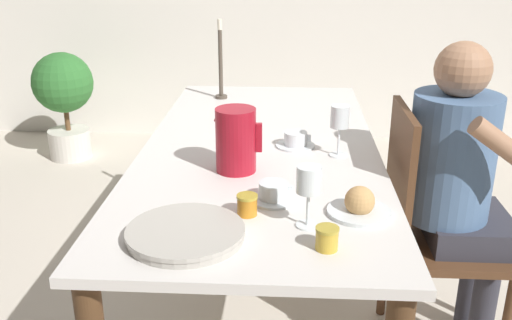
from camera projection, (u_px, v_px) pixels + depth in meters
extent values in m
plane|color=beige|center=(260.00, 313.00, 2.45)|extent=(20.00, 20.00, 0.00)
cube|color=silver|center=(260.00, 149.00, 2.18)|extent=(0.89, 1.89, 0.03)
cylinder|color=#472D19|center=(199.00, 159.00, 3.17)|extent=(0.07, 0.07, 0.74)
cylinder|color=#472D19|center=(338.00, 161.00, 3.12)|extent=(0.07, 0.07, 0.74)
cylinder|color=#51331E|center=(474.00, 272.00, 2.36)|extent=(0.04, 0.04, 0.43)
cylinder|color=#51331E|center=(384.00, 269.00, 2.38)|extent=(0.04, 0.04, 0.43)
cube|color=#51331E|center=(447.00, 244.00, 2.11)|extent=(0.42, 0.42, 0.03)
cube|color=#51331E|center=(400.00, 177.00, 2.03)|extent=(0.03, 0.39, 0.50)
cylinder|color=#33333D|center=(471.00, 280.00, 2.27)|extent=(0.09, 0.09, 0.46)
cylinder|color=#33333D|center=(484.00, 304.00, 2.13)|extent=(0.09, 0.09, 0.46)
cube|color=#33333D|center=(467.00, 228.00, 2.11)|extent=(0.30, 0.34, 0.11)
cylinder|color=#4C6B93|center=(451.00, 158.00, 2.01)|extent=(0.30, 0.30, 0.46)
sphere|color=#A37556|center=(463.00, 70.00, 1.90)|extent=(0.19, 0.19, 0.19)
cylinder|color=#A37556|center=(506.00, 148.00, 1.77)|extent=(0.25, 0.06, 0.20)
cylinder|color=#A31423|center=(236.00, 140.00, 1.90)|extent=(0.14, 0.14, 0.22)
cube|color=#A31423|center=(259.00, 137.00, 1.90)|extent=(0.02, 0.02, 0.10)
cone|color=#A31423|center=(219.00, 115.00, 1.88)|extent=(0.04, 0.04, 0.04)
cylinder|color=white|center=(338.00, 155.00, 2.08)|extent=(0.06, 0.06, 0.00)
cylinder|color=white|center=(339.00, 141.00, 2.06)|extent=(0.01, 0.01, 0.10)
cylinder|color=white|center=(340.00, 117.00, 2.02)|extent=(0.07, 0.07, 0.08)
cylinder|color=white|center=(307.00, 225.00, 1.56)|extent=(0.06, 0.06, 0.00)
cylinder|color=white|center=(308.00, 208.00, 1.54)|extent=(0.01, 0.01, 0.10)
cylinder|color=white|center=(309.00, 179.00, 1.51)|extent=(0.07, 0.07, 0.07)
cylinder|color=orange|center=(309.00, 185.00, 1.52)|extent=(0.06, 0.06, 0.04)
cylinder|color=silver|center=(273.00, 199.00, 1.72)|extent=(0.15, 0.15, 0.01)
cylinder|color=silver|center=(273.00, 190.00, 1.71)|extent=(0.09, 0.09, 0.05)
cube|color=silver|center=(290.00, 190.00, 1.71)|extent=(0.01, 0.01, 0.03)
cylinder|color=silver|center=(295.00, 145.00, 2.17)|extent=(0.15, 0.15, 0.01)
cylinder|color=silver|center=(296.00, 138.00, 2.16)|extent=(0.09, 0.09, 0.05)
cube|color=silver|center=(309.00, 138.00, 2.16)|extent=(0.01, 0.01, 0.03)
cylinder|color=#B7B2A8|center=(186.00, 236.00, 1.49)|extent=(0.31, 0.31, 0.02)
cylinder|color=#B7B2A8|center=(185.00, 230.00, 1.49)|extent=(0.31, 0.31, 0.01)
cylinder|color=silver|center=(359.00, 212.00, 1.63)|extent=(0.18, 0.18, 0.01)
sphere|color=tan|center=(360.00, 201.00, 1.62)|extent=(0.09, 0.09, 0.09)
cylinder|color=#C67A1E|center=(247.00, 205.00, 1.62)|extent=(0.06, 0.06, 0.06)
cylinder|color=gold|center=(247.00, 196.00, 1.61)|extent=(0.06, 0.06, 0.01)
cylinder|color=gold|center=(327.00, 238.00, 1.43)|extent=(0.06, 0.06, 0.06)
cylinder|color=gold|center=(327.00, 229.00, 1.43)|extent=(0.06, 0.06, 0.01)
cylinder|color=#4C4238|center=(221.00, 97.00, 2.84)|extent=(0.06, 0.06, 0.01)
cylinder|color=#4C4238|center=(221.00, 63.00, 2.78)|extent=(0.02, 0.02, 0.32)
cylinder|color=beige|center=(220.00, 24.00, 2.71)|extent=(0.02, 0.02, 0.05)
cylinder|color=beige|center=(70.00, 143.00, 4.20)|extent=(0.30, 0.30, 0.21)
cylinder|color=brown|center=(67.00, 119.00, 4.13)|extent=(0.04, 0.04, 0.17)
sphere|color=#2D6B2D|center=(63.00, 83.00, 4.03)|extent=(0.43, 0.43, 0.43)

